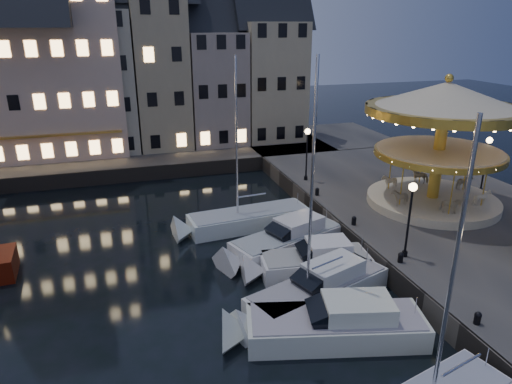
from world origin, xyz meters
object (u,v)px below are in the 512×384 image
object	(u,v)px
motorboat_c	(313,293)
motorboat_d	(307,264)
streetlamp_c	(307,147)
streetlamp_d	(487,157)
motorboat_e	(283,242)
motorboat_b	(326,326)
streetlamp_b	(410,209)
bollard_b	(401,257)
motorboat_f	(241,221)
carousel	(443,121)
bollard_a	(478,318)
bollard_d	(317,191)
bollard_c	(354,220)

from	to	relation	value
motorboat_c	motorboat_d	size ratio (longest dim) A/B	1.66
streetlamp_c	streetlamp_d	distance (m)	13.04
motorboat_d	motorboat_e	size ratio (longest dim) A/B	0.86
motorboat_b	motorboat_d	world-z (taller)	same
streetlamp_b	bollard_b	world-z (taller)	streetlamp_b
motorboat_f	carousel	bearing A→B (deg)	-12.21
streetlamp_b	bollard_a	size ratio (longest dim) A/B	7.32
bollard_d	bollard_c	bearing A→B (deg)	-90.00
motorboat_f	streetlamp_d	bearing A→B (deg)	-5.82
motorboat_c	carousel	world-z (taller)	motorboat_c
motorboat_b	carousel	size ratio (longest dim) A/B	0.88
bollard_a	motorboat_b	world-z (taller)	motorboat_b
bollard_b	motorboat_b	bearing A→B (deg)	-151.97
motorboat_b	motorboat_f	size ratio (longest dim) A/B	0.72
streetlamp_c	carousel	world-z (taller)	carousel
bollard_a	motorboat_e	size ratio (longest dim) A/B	0.07
bollard_c	motorboat_c	distance (m)	7.56
motorboat_d	motorboat_f	bearing A→B (deg)	105.08
carousel	bollard_a	bearing A→B (deg)	-119.77
motorboat_c	carousel	distance (m)	15.32
streetlamp_b	bollard_d	world-z (taller)	streetlamp_b
motorboat_e	motorboat_f	bearing A→B (deg)	109.90
bollard_c	streetlamp_d	bearing A→B (deg)	11.86
motorboat_b	motorboat_f	world-z (taller)	motorboat_f
motorboat_c	motorboat_f	distance (m)	9.83
motorboat_b	motorboat_e	world-z (taller)	same
streetlamp_c	bollard_c	size ratio (longest dim) A/B	7.32
streetlamp_c	bollard_a	distance (m)	19.66
streetlamp_b	streetlamp_c	bearing A→B (deg)	90.00
bollard_a	bollard_b	distance (m)	5.50
streetlamp_c	motorboat_e	xyz separation A→B (m)	(-5.22, -8.76, -3.37)
motorboat_e	streetlamp_d	bearing A→B (deg)	7.78
streetlamp_c	motorboat_c	world-z (taller)	motorboat_c
motorboat_f	carousel	world-z (taller)	motorboat_f
streetlamp_b	carousel	world-z (taller)	carousel
motorboat_b	streetlamp_d	bearing A→B (deg)	30.91
bollard_a	bollard_c	world-z (taller)	same
bollard_a	motorboat_f	xyz separation A→B (m)	(-6.10, 14.84, -1.07)
streetlamp_d	bollard_d	bearing A→B (deg)	165.85
streetlamp_d	carousel	xyz separation A→B (m)	(-5.02, -0.97, 3.09)
bollard_c	bollard_b	bearing A→B (deg)	-90.00
streetlamp_c	motorboat_f	world-z (taller)	motorboat_f
motorboat_d	motorboat_e	world-z (taller)	same
streetlamp_b	bollard_b	distance (m)	2.54
bollard_a	streetlamp_c	bearing A→B (deg)	88.24
streetlamp_b	bollard_a	distance (m)	6.50
motorboat_e	motorboat_f	world-z (taller)	motorboat_f
motorboat_d	carousel	xyz separation A→B (m)	(11.10, 4.16, 6.47)
streetlamp_c	motorboat_d	distance (m)	13.04
motorboat_d	carousel	bearing A→B (deg)	20.54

